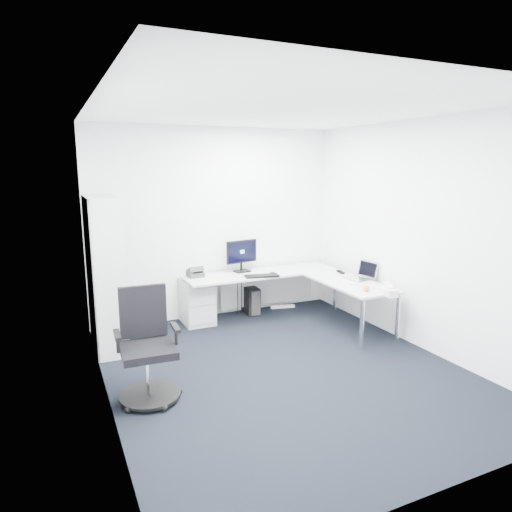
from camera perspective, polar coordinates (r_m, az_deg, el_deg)
name	(u,v)px	position (r m, az deg, el deg)	size (l,w,h in m)	color
ground	(284,369)	(5.08, 3.50, -13.98)	(4.20, 4.20, 0.00)	black
ceiling	(287,109)	(4.63, 3.92, 17.89)	(4.20, 4.20, 0.00)	white
wall_back	(216,224)	(6.57, -5.02, 4.07)	(3.60, 0.02, 2.70)	white
wall_front	(448,300)	(3.03, 22.89, -5.10)	(3.60, 0.02, 2.70)	white
wall_left	(101,261)	(4.14, -18.80, -0.64)	(0.02, 4.20, 2.70)	white
wall_right	(419,236)	(5.74, 19.76, 2.43)	(0.02, 4.20, 2.70)	white
l_desk	(272,300)	(6.36, 1.97, -5.54)	(2.25, 1.26, 0.66)	#B5B7B8
drawer_pedestal	(197,301)	(6.43, -7.38, -5.65)	(0.40, 0.50, 0.62)	#B5B7B8
bookshelf	(105,274)	(5.66, -18.34, -2.11)	(0.35, 0.91, 1.82)	#B9BBBC
task_chair	(148,347)	(4.38, -13.35, -11.01)	(0.59, 0.59, 1.05)	black
black_pc_tower	(250,300)	(6.83, -0.71, -5.47)	(0.18, 0.41, 0.40)	black
beige_pc_tower	(141,314)	(6.39, -14.13, -7.06)	(0.18, 0.41, 0.39)	beige
power_strip	(283,306)	(7.12, 3.34, -6.31)	(0.38, 0.06, 0.04)	silver
monitor	(242,256)	(6.54, -1.77, 0.04)	(0.50, 0.16, 0.48)	black
black_keyboard	(262,276)	(6.30, 0.73, -2.50)	(0.47, 0.17, 0.02)	black
mouse	(273,274)	(6.42, 2.11, -2.20)	(0.06, 0.10, 0.03)	black
desk_phone	(195,271)	(6.35, -7.61, -1.93)	(0.20, 0.20, 0.14)	#2D2E30
laptop	(357,271)	(6.25, 12.52, -1.85)	(0.34, 0.33, 0.24)	silver
white_keyboard	(345,281)	(6.16, 11.06, -3.07)	(0.11, 0.38, 0.01)	silver
headphones	(341,271)	(6.63, 10.54, -1.89)	(0.11, 0.17, 0.05)	black
orange_fruit	(366,288)	(5.72, 13.61, -3.95)	(0.08, 0.08, 0.08)	orange
tissue_box	(388,292)	(5.62, 16.17, -4.30)	(0.13, 0.25, 0.09)	silver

